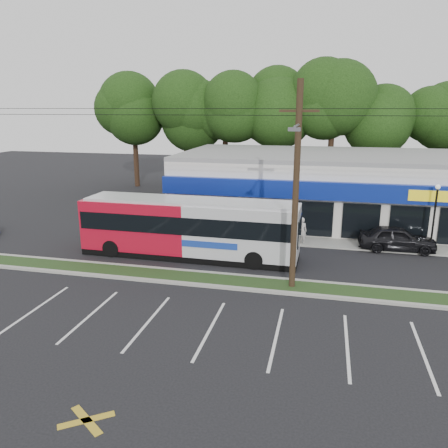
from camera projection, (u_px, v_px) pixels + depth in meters
ground at (229, 290)px, 21.57m from camera, size 120.00×120.00×0.00m
grass_strip at (233, 282)px, 22.50m from camera, size 40.00×1.60×0.12m
curb_south at (230, 288)px, 21.70m from camera, size 40.00×0.25×0.14m
curb_north at (236, 275)px, 23.29m from camera, size 40.00×0.25×0.14m
sidewalk at (332, 243)px, 28.93m from camera, size 32.00×2.20×0.10m
strip_mall at (340, 187)px, 34.65m from camera, size 25.00×12.55×5.30m
utility_pole at (292, 181)px, 20.42m from camera, size 50.00×2.77×10.00m
lamp_post at (435, 210)px, 26.75m from camera, size 0.30×0.30×4.25m
tree_line at (326, 111)px, 42.98m from camera, size 46.76×6.76×11.83m
metrobus at (189, 227)px, 26.08m from camera, size 13.12×2.92×3.51m
car_dark at (397, 238)px, 27.40m from camera, size 4.69×1.97×1.59m
car_silver at (123, 229)px, 29.96m from camera, size 4.15×1.78×1.33m
pedestrian_a at (302, 231)px, 28.67m from camera, size 0.67×0.44×1.82m
pedestrian_b at (299, 233)px, 28.65m from camera, size 0.92×0.85×1.51m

